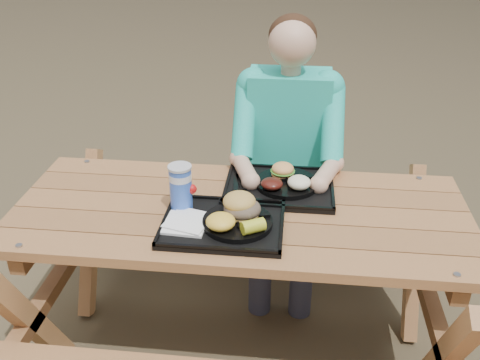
# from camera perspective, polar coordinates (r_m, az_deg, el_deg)

# --- Properties ---
(ground) EXTENTS (60.00, 60.00, 0.00)m
(ground) POSITION_cam_1_polar(r_m,az_deg,el_deg) (2.58, 0.00, -17.42)
(ground) COLOR #999999
(ground) RESTS_ON ground
(picnic_table) EXTENTS (1.80, 1.49, 0.75)m
(picnic_table) POSITION_cam_1_polar(r_m,az_deg,el_deg) (2.33, 0.00, -10.99)
(picnic_table) COLOR #999999
(picnic_table) RESTS_ON ground
(tray_near) EXTENTS (0.45, 0.35, 0.02)m
(tray_near) POSITION_cam_1_polar(r_m,az_deg,el_deg) (2.00, -1.82, -4.80)
(tray_near) COLOR black
(tray_near) RESTS_ON picnic_table
(tray_far) EXTENTS (0.45, 0.35, 0.02)m
(tray_far) POSITION_cam_1_polar(r_m,az_deg,el_deg) (2.24, 4.21, -0.86)
(tray_far) COLOR black
(tray_far) RESTS_ON picnic_table
(plate_near) EXTENTS (0.26, 0.26, 0.02)m
(plate_near) POSITION_cam_1_polar(r_m,az_deg,el_deg) (1.98, -0.27, -4.49)
(plate_near) COLOR black
(plate_near) RESTS_ON tray_near
(plate_far) EXTENTS (0.26, 0.26, 0.02)m
(plate_far) POSITION_cam_1_polar(r_m,az_deg,el_deg) (2.24, 5.00, -0.33)
(plate_far) COLOR black
(plate_far) RESTS_ON tray_far
(napkin_stack) EXTENTS (0.17, 0.17, 0.02)m
(napkin_stack) POSITION_cam_1_polar(r_m,az_deg,el_deg) (1.98, -5.83, -4.55)
(napkin_stack) COLOR white
(napkin_stack) RESTS_ON tray_near
(soda_cup) EXTENTS (0.09, 0.09, 0.17)m
(soda_cup) POSITION_cam_1_polar(r_m,az_deg,el_deg) (2.05, -6.33, -0.90)
(soda_cup) COLOR blue
(soda_cup) RESTS_ON tray_near
(condiment_bbq) EXTENTS (0.04, 0.04, 0.03)m
(condiment_bbq) POSITION_cam_1_polar(r_m,az_deg,el_deg) (2.09, -1.65, -2.45)
(condiment_bbq) COLOR black
(condiment_bbq) RESTS_ON tray_near
(condiment_mustard) EXTENTS (0.05, 0.05, 0.03)m
(condiment_mustard) POSITION_cam_1_polar(r_m,az_deg,el_deg) (2.07, 0.45, -2.62)
(condiment_mustard) COLOR yellow
(condiment_mustard) RESTS_ON tray_near
(sandwich) EXTENTS (0.13, 0.13, 0.13)m
(sandwich) POSITION_cam_1_polar(r_m,az_deg,el_deg) (1.96, 0.24, -2.07)
(sandwich) COLOR gold
(sandwich) RESTS_ON plate_near
(mac_cheese) EXTENTS (0.11, 0.11, 0.05)m
(mac_cheese) POSITION_cam_1_polar(r_m,az_deg,el_deg) (1.91, -2.07, -4.46)
(mac_cheese) COLOR yellow
(mac_cheese) RESTS_ON plate_near
(corn_cob) EXTENTS (0.11, 0.11, 0.05)m
(corn_cob) POSITION_cam_1_polar(r_m,az_deg,el_deg) (1.89, 1.41, -4.95)
(corn_cob) COLOR yellow
(corn_cob) RESTS_ON plate_near
(cutlery_far) EXTENTS (0.06, 0.15, 0.01)m
(cutlery_far) POSITION_cam_1_polar(r_m,az_deg,el_deg) (2.26, 0.10, -0.15)
(cutlery_far) COLOR black
(cutlery_far) RESTS_ON tray_far
(burger) EXTENTS (0.10, 0.10, 0.09)m
(burger) POSITION_cam_1_polar(r_m,az_deg,el_deg) (2.26, 4.60, 1.48)
(burger) COLOR #F6A557
(burger) RESTS_ON plate_far
(baked_beans) EXTENTS (0.09, 0.09, 0.04)m
(baked_beans) POSITION_cam_1_polar(r_m,az_deg,el_deg) (2.17, 3.41, -0.40)
(baked_beans) COLOR #47140E
(baked_beans) RESTS_ON plate_far
(potato_salad) EXTENTS (0.09, 0.09, 0.05)m
(potato_salad) POSITION_cam_1_polar(r_m,az_deg,el_deg) (2.18, 6.33, -0.26)
(potato_salad) COLOR white
(potato_salad) RESTS_ON plate_far
(diner) EXTENTS (0.48, 0.84, 1.28)m
(diner) POSITION_cam_1_polar(r_m,az_deg,el_deg) (2.65, 4.97, 1.09)
(diner) COLOR teal
(diner) RESTS_ON ground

